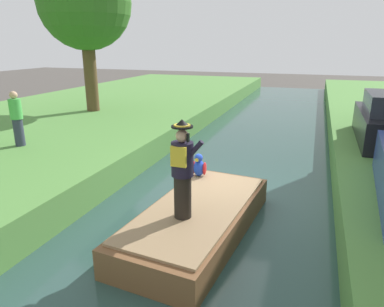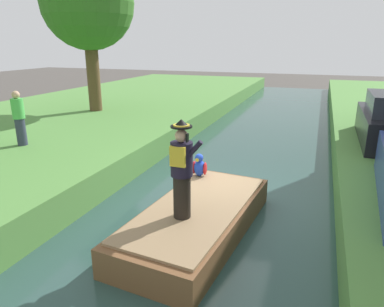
{
  "view_description": "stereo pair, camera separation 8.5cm",
  "coord_description": "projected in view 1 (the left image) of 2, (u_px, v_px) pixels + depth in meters",
  "views": [
    {
      "loc": [
        2.01,
        -7.9,
        3.81
      ],
      "look_at": [
        -0.3,
        -1.25,
        1.61
      ],
      "focal_mm": 33.24,
      "sensor_mm": 36.0,
      "label": 1
    },
    {
      "loc": [
        2.09,
        -7.87,
        3.81
      ],
      "look_at": [
        -0.3,
        -1.25,
        1.61
      ],
      "focal_mm": 33.24,
      "sensor_mm": 36.0,
      "label": 2
    }
  ],
  "objects": [
    {
      "name": "tree_broad",
      "position": [
        85.0,
        4.0,
        14.62
      ],
      "size": [
        3.83,
        3.83,
        6.4
      ],
      "color": "brown",
      "rests_on": "grass_bank_near"
    },
    {
      "name": "ground_plane",
      "position": [
        220.0,
        202.0,
        8.89
      ],
      "size": [
        80.0,
        80.0,
        0.0
      ],
      "primitive_type": "plane",
      "color": "#4C4742"
    },
    {
      "name": "parrot_plush",
      "position": [
        199.0,
        166.0,
        8.59
      ],
      "size": [
        0.36,
        0.34,
        0.57
      ],
      "color": "blue",
      "rests_on": "boat"
    },
    {
      "name": "person_bystander",
      "position": [
        17.0,
        118.0,
        10.27
      ],
      "size": [
        0.34,
        0.34,
        1.6
      ],
      "color": "#33384C",
      "rests_on": "grass_bank_near"
    },
    {
      "name": "person_pirate",
      "position": [
        183.0,
        170.0,
        6.35
      ],
      "size": [
        0.61,
        0.42,
        1.85
      ],
      "rotation": [
        0.0,
        0.0,
        0.08
      ],
      "color": "black",
      "rests_on": "boat"
    },
    {
      "name": "canal_water",
      "position": [
        220.0,
        200.0,
        8.87
      ],
      "size": [
        5.33,
        48.0,
        0.1
      ],
      "primitive_type": "cube",
      "color": "#2D4C47",
      "rests_on": "ground"
    },
    {
      "name": "boat",
      "position": [
        198.0,
        219.0,
        7.17
      ],
      "size": [
        2.21,
        4.36,
        0.61
      ],
      "color": "brown",
      "rests_on": "canal_water"
    }
  ]
}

